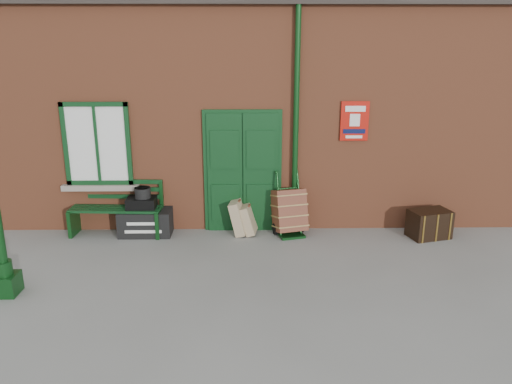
{
  "coord_description": "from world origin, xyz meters",
  "views": [
    {
      "loc": [
        -0.19,
        -7.36,
        3.4
      ],
      "look_at": [
        -0.07,
        0.6,
        1.0
      ],
      "focal_mm": 35.0,
      "sensor_mm": 36.0,
      "label": 1
    }
  ],
  "objects_px": {
    "porter_trolley": "(289,211)",
    "dark_trunk": "(429,224)",
    "bench": "(117,207)",
    "houdini_trunk": "(146,222)"
  },
  "relations": [
    {
      "from": "houdini_trunk",
      "to": "porter_trolley",
      "type": "bearing_deg",
      "value": -0.55
    },
    {
      "from": "porter_trolley",
      "to": "dark_trunk",
      "type": "height_order",
      "value": "porter_trolley"
    },
    {
      "from": "houdini_trunk",
      "to": "porter_trolley",
      "type": "distance_m",
      "value": 2.64
    },
    {
      "from": "houdini_trunk",
      "to": "porter_trolley",
      "type": "xyz_separation_m",
      "value": [
        2.63,
        -0.02,
        0.21
      ]
    },
    {
      "from": "houdini_trunk",
      "to": "dark_trunk",
      "type": "bearing_deg",
      "value": -2.47
    },
    {
      "from": "porter_trolley",
      "to": "dark_trunk",
      "type": "xyz_separation_m",
      "value": [
        2.52,
        -0.19,
        -0.19
      ]
    },
    {
      "from": "bench",
      "to": "dark_trunk",
      "type": "height_order",
      "value": "bench"
    },
    {
      "from": "porter_trolley",
      "to": "dark_trunk",
      "type": "relative_size",
      "value": 1.63
    },
    {
      "from": "porter_trolley",
      "to": "bench",
      "type": "bearing_deg",
      "value": 163.25
    },
    {
      "from": "bench",
      "to": "porter_trolley",
      "type": "xyz_separation_m",
      "value": [
        3.15,
        -0.1,
        -0.07
      ]
    }
  ]
}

